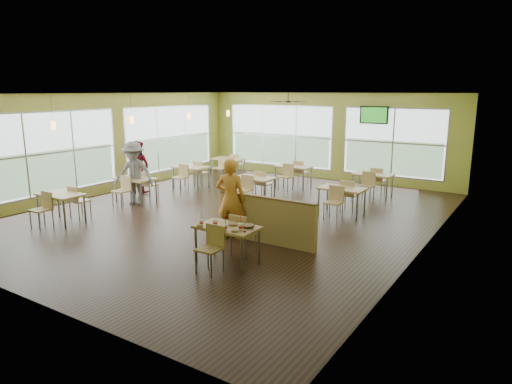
# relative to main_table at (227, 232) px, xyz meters

# --- Properties ---
(room) EXTENTS (12.00, 12.04, 3.20)m
(room) POSITION_rel_main_table_xyz_m (-2.00, 3.00, 0.97)
(room) COLOR black
(room) RESTS_ON ground
(window_bays) EXTENTS (9.24, 10.24, 2.38)m
(window_bays) POSITION_rel_main_table_xyz_m (-4.65, 6.08, 0.85)
(window_bays) COLOR white
(window_bays) RESTS_ON room
(main_table) EXTENTS (1.22, 1.52, 0.87)m
(main_table) POSITION_rel_main_table_xyz_m (0.00, 0.00, 0.00)
(main_table) COLOR tan
(main_table) RESTS_ON floor
(half_wall_divider) EXTENTS (2.40, 0.14, 1.04)m
(half_wall_divider) POSITION_rel_main_table_xyz_m (0.00, 1.45, -0.11)
(half_wall_divider) COLOR tan
(half_wall_divider) RESTS_ON floor
(dining_tables) EXTENTS (6.92, 8.72, 0.87)m
(dining_tables) POSITION_rel_main_table_xyz_m (-3.05, 4.71, -0.00)
(dining_tables) COLOR tan
(dining_tables) RESTS_ON floor
(pendant_lights) EXTENTS (0.11, 7.31, 0.86)m
(pendant_lights) POSITION_rel_main_table_xyz_m (-5.20, 3.68, 1.82)
(pendant_lights) COLOR #2D2119
(pendant_lights) RESTS_ON ceiling
(ceiling_fan) EXTENTS (1.25, 1.25, 0.29)m
(ceiling_fan) POSITION_rel_main_table_xyz_m (-2.00, 6.00, 2.32)
(ceiling_fan) COLOR #2D2119
(ceiling_fan) RESTS_ON ceiling
(tv_backwall) EXTENTS (1.00, 0.07, 0.60)m
(tv_backwall) POSITION_rel_main_table_xyz_m (-0.20, 8.90, 1.82)
(tv_backwall) COLOR black
(tv_backwall) RESTS_ON wall_back
(man_plaid) EXTENTS (0.77, 0.61, 1.84)m
(man_plaid) POSITION_rel_main_table_xyz_m (-0.81, 1.25, 0.29)
(man_plaid) COLOR orange
(man_plaid) RESTS_ON floor
(patron_maroon) EXTENTS (0.91, 0.76, 1.70)m
(patron_maroon) POSITION_rel_main_table_xyz_m (-6.17, 3.53, 0.22)
(patron_maroon) COLOR maroon
(patron_maroon) RESTS_ON floor
(patron_grey) EXTENTS (1.35, 1.05, 1.84)m
(patron_grey) POSITION_rel_main_table_xyz_m (-5.11, 2.38, 0.29)
(patron_grey) COLOR slate
(patron_grey) RESTS_ON floor
(cup_blue) EXTENTS (0.08, 0.08, 0.31)m
(cup_blue) POSITION_rel_main_table_xyz_m (-0.43, -0.23, 0.18)
(cup_blue) COLOR white
(cup_blue) RESTS_ON main_table
(cup_yellow) EXTENTS (0.10, 0.10, 0.38)m
(cup_yellow) POSITION_rel_main_table_xyz_m (-0.17, -0.14, 0.19)
(cup_yellow) COLOR white
(cup_yellow) RESTS_ON main_table
(cup_red_near) EXTENTS (0.09, 0.09, 0.31)m
(cup_red_near) POSITION_rel_main_table_xyz_m (0.14, -0.25, 0.18)
(cup_red_near) COLOR white
(cup_red_near) RESTS_ON main_table
(cup_red_far) EXTENTS (0.10, 0.10, 0.36)m
(cup_red_far) POSITION_rel_main_table_xyz_m (0.38, -0.09, 0.19)
(cup_red_far) COLOR white
(cup_red_far) RESTS_ON main_table
(food_basket) EXTENTS (0.25, 0.25, 0.06)m
(food_basket) POSITION_rel_main_table_xyz_m (0.40, 0.13, 0.15)
(food_basket) COLOR black
(food_basket) RESTS_ON main_table
(ketchup_cup) EXTENTS (0.05, 0.05, 0.02)m
(ketchup_cup) POSITION_rel_main_table_xyz_m (0.49, -0.13, 0.13)
(ketchup_cup) COLOR #AA000C
(ketchup_cup) RESTS_ON main_table
(wrapper_left) EXTENTS (0.16, 0.14, 0.04)m
(wrapper_left) POSITION_rel_main_table_xyz_m (-0.42, -0.30, 0.14)
(wrapper_left) COLOR #9B814B
(wrapper_left) RESTS_ON main_table
(wrapper_mid) EXTENTS (0.24, 0.23, 0.05)m
(wrapper_mid) POSITION_rel_main_table_xyz_m (0.06, 0.10, 0.14)
(wrapper_mid) COLOR #9B814B
(wrapper_mid) RESTS_ON main_table
(wrapper_right) EXTENTS (0.16, 0.14, 0.03)m
(wrapper_right) POSITION_rel_main_table_xyz_m (0.33, -0.21, 0.14)
(wrapper_right) COLOR #9B814B
(wrapper_right) RESTS_ON main_table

